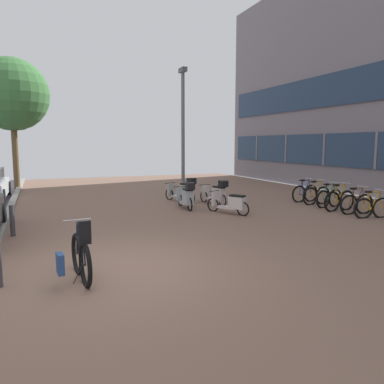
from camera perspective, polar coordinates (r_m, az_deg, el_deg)
ground at (r=7.75m, az=-0.15°, el=-10.53°), size 21.00×40.00×0.13m
bicycle_foreground at (r=6.86m, az=-16.71°, el=-9.45°), size 0.64×1.49×1.15m
bicycle_rack_00 at (r=13.25m, az=25.75°, el=-2.15°), size 1.33×0.47×0.95m
bicycle_rack_01 at (r=13.77m, az=23.74°, el=-1.67°), size 1.32×0.48×0.98m
bicycle_rack_02 at (r=14.21m, az=21.50°, el=-1.22°), size 1.46×0.48×1.03m
bicycle_rack_03 at (r=14.86m, az=20.12°, el=-0.89°), size 1.34×0.48×0.97m
bicycle_rack_04 at (r=15.39m, az=18.39°, el=-0.49°), size 1.37×0.48×1.01m
bicycle_rack_05 at (r=15.94m, az=16.78°, el=-0.18°), size 1.34×0.48×0.99m
scooter_near at (r=14.46m, az=3.73°, el=-0.22°), size 0.63×1.73×1.01m
scooter_mid at (r=12.68m, az=6.02°, el=-1.70°), size 0.93×1.59×0.76m
scooter_far at (r=13.51m, az=-0.84°, el=-0.70°), size 0.52×1.68×1.03m
scooter_extra at (r=15.13m, az=-1.22°, el=0.17°), size 0.90×1.73×1.04m
lamp_post at (r=15.53m, az=-1.38°, el=9.75°), size 0.20×0.52×5.37m
street_tree at (r=21.84m, az=-25.70°, el=13.18°), size 3.70×3.70×6.71m
bollard_far at (r=10.65m, az=-25.65°, el=-3.93°), size 0.12×0.12×0.81m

